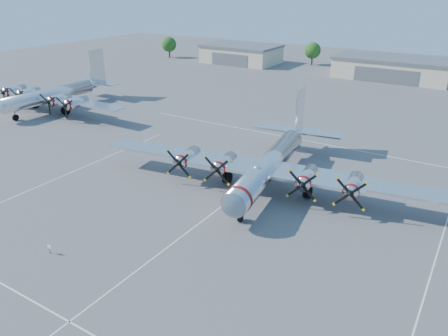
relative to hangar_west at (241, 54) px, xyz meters
The scene contains 9 objects.
ground 93.54m from the hangar_west, 61.23° to the right, with size 260.00×260.00×0.00m, color #515153.
parking_lines 95.08m from the hangar_west, 61.74° to the right, with size 60.00×50.08×0.01m.
hangar_west is the anchor object (origin of this frame).
hangar_center 45.00m from the hangar_west, ahead, with size 28.60×14.60×5.40m.
tree_far_west 25.36m from the hangar_west, behind, with size 4.80×4.80×6.64m.
tree_west 21.61m from the hangar_west, 21.89° to the left, with size 4.80×4.80×6.64m.
main_bomber_b29 87.96m from the hangar_west, 57.68° to the right, with size 43.42×29.70×9.60m, color silver, non-canonical shape.
bomber_west 65.77m from the hangar_west, 93.73° to the right, with size 38.54×27.29×10.18m, color silver, non-canonical shape.
info_placard 105.43m from the hangar_west, 69.80° to the right, with size 0.49×0.07×0.94m.
Camera 1 is at (23.20, -37.39, 23.39)m, focal length 35.00 mm.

